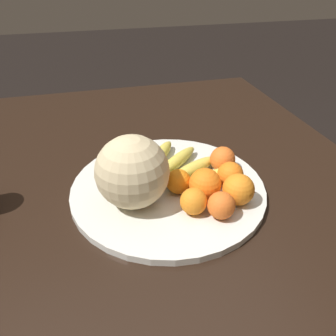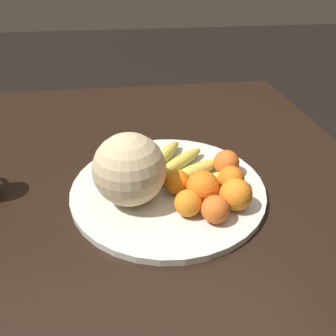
{
  "view_description": "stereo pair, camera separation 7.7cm",
  "coord_description": "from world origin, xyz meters",
  "px_view_note": "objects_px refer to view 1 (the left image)",
  "views": [
    {
      "loc": [
        -0.61,
        0.12,
        1.2
      ],
      "look_at": [
        0.01,
        -0.04,
        0.77
      ],
      "focal_mm": 35.0,
      "sensor_mm": 36.0,
      "label": 1
    },
    {
      "loc": [
        -0.63,
        0.05,
        1.2
      ],
      "look_at": [
        0.01,
        -0.04,
        0.77
      ],
      "focal_mm": 35.0,
      "sensor_mm": 36.0,
      "label": 2
    }
  ],
  "objects_px": {
    "fruit_bowl": "(168,187)",
    "orange_back_right": "(221,205)",
    "kitchen_table": "(155,218)",
    "melon": "(132,172)",
    "orange_front_right": "(194,201)",
    "orange_side_extra": "(230,175)",
    "banana_bunch": "(184,166)",
    "produce_tag": "(223,196)",
    "orange_mid_center": "(238,189)",
    "orange_top_small": "(178,181)",
    "orange_front_left": "(223,159)",
    "orange_back_left": "(205,184)"
  },
  "relations": [
    {
      "from": "orange_side_extra",
      "to": "produce_tag",
      "type": "distance_m",
      "value": 0.06
    },
    {
      "from": "orange_top_small",
      "to": "produce_tag",
      "type": "xyz_separation_m",
      "value": [
        -0.05,
        -0.09,
        -0.03
      ]
    },
    {
      "from": "kitchen_table",
      "to": "melon",
      "type": "relative_size",
      "value": 9.59
    },
    {
      "from": "fruit_bowl",
      "to": "orange_mid_center",
      "type": "distance_m",
      "value": 0.18
    },
    {
      "from": "orange_top_small",
      "to": "orange_side_extra",
      "type": "xyz_separation_m",
      "value": [
        -0.01,
        -0.13,
        0.0
      ]
    },
    {
      "from": "orange_front_right",
      "to": "orange_side_extra",
      "type": "relative_size",
      "value": 0.94
    },
    {
      "from": "fruit_bowl",
      "to": "banana_bunch",
      "type": "relative_size",
      "value": 1.94
    },
    {
      "from": "orange_front_right",
      "to": "orange_top_small",
      "type": "relative_size",
      "value": 1.01
    },
    {
      "from": "orange_front_right",
      "to": "orange_side_extra",
      "type": "bearing_deg",
      "value": -58.52
    },
    {
      "from": "orange_mid_center",
      "to": "orange_back_right",
      "type": "height_order",
      "value": "orange_mid_center"
    },
    {
      "from": "banana_bunch",
      "to": "orange_back_right",
      "type": "height_order",
      "value": "orange_back_right"
    },
    {
      "from": "orange_mid_center",
      "to": "produce_tag",
      "type": "relative_size",
      "value": 0.73
    },
    {
      "from": "orange_back_left",
      "to": "produce_tag",
      "type": "distance_m",
      "value": 0.06
    },
    {
      "from": "kitchen_table",
      "to": "banana_bunch",
      "type": "xyz_separation_m",
      "value": [
        0.06,
        -0.09,
        0.11
      ]
    },
    {
      "from": "orange_mid_center",
      "to": "orange_back_left",
      "type": "relative_size",
      "value": 0.97
    },
    {
      "from": "orange_back_right",
      "to": "banana_bunch",
      "type": "bearing_deg",
      "value": 8.15
    },
    {
      "from": "fruit_bowl",
      "to": "produce_tag",
      "type": "bearing_deg",
      "value": -124.59
    },
    {
      "from": "banana_bunch",
      "to": "orange_front_right",
      "type": "relative_size",
      "value": 4.1
    },
    {
      "from": "orange_top_small",
      "to": "orange_back_left",
      "type": "bearing_deg",
      "value": -124.4
    },
    {
      "from": "orange_front_right",
      "to": "orange_side_extra",
      "type": "height_order",
      "value": "orange_side_extra"
    },
    {
      "from": "melon",
      "to": "orange_mid_center",
      "type": "xyz_separation_m",
      "value": [
        -0.06,
        -0.23,
        -0.05
      ]
    },
    {
      "from": "orange_front_left",
      "to": "orange_mid_center",
      "type": "xyz_separation_m",
      "value": [
        -0.13,
        0.02,
        0.0
      ]
    },
    {
      "from": "banana_bunch",
      "to": "produce_tag",
      "type": "relative_size",
      "value": 2.48
    },
    {
      "from": "kitchen_table",
      "to": "orange_back_left",
      "type": "bearing_deg",
      "value": -117.72
    },
    {
      "from": "banana_bunch",
      "to": "orange_top_small",
      "type": "xyz_separation_m",
      "value": [
        -0.08,
        0.04,
        0.01
      ]
    },
    {
      "from": "produce_tag",
      "to": "kitchen_table",
      "type": "bearing_deg",
      "value": 73.69
    },
    {
      "from": "orange_side_extra",
      "to": "orange_mid_center",
      "type": "bearing_deg",
      "value": 172.06
    },
    {
      "from": "orange_back_left",
      "to": "orange_mid_center",
      "type": "bearing_deg",
      "value": -118.56
    },
    {
      "from": "banana_bunch",
      "to": "orange_front_right",
      "type": "distance_m",
      "value": 0.16
    },
    {
      "from": "melon",
      "to": "orange_front_left",
      "type": "height_order",
      "value": "melon"
    },
    {
      "from": "orange_front_right",
      "to": "orange_top_small",
      "type": "bearing_deg",
      "value": 8.02
    },
    {
      "from": "banana_bunch",
      "to": "orange_top_small",
      "type": "bearing_deg",
      "value": -149.88
    },
    {
      "from": "fruit_bowl",
      "to": "produce_tag",
      "type": "distance_m",
      "value": 0.14
    },
    {
      "from": "orange_top_small",
      "to": "orange_mid_center",
      "type": "bearing_deg",
      "value": -121.24
    },
    {
      "from": "kitchen_table",
      "to": "melon",
      "type": "distance_m",
      "value": 0.18
    },
    {
      "from": "orange_back_left",
      "to": "orange_back_right",
      "type": "xyz_separation_m",
      "value": [
        -0.07,
        -0.01,
        -0.01
      ]
    },
    {
      "from": "banana_bunch",
      "to": "orange_mid_center",
      "type": "distance_m",
      "value": 0.17
    },
    {
      "from": "melon",
      "to": "orange_mid_center",
      "type": "distance_m",
      "value": 0.24
    },
    {
      "from": "fruit_bowl",
      "to": "orange_front_left",
      "type": "height_order",
      "value": "orange_front_left"
    },
    {
      "from": "orange_back_right",
      "to": "produce_tag",
      "type": "bearing_deg",
      "value": -26.88
    },
    {
      "from": "orange_back_right",
      "to": "orange_top_small",
      "type": "relative_size",
      "value": 1.02
    },
    {
      "from": "melon",
      "to": "orange_front_right",
      "type": "distance_m",
      "value": 0.15
    },
    {
      "from": "orange_side_extra",
      "to": "produce_tag",
      "type": "relative_size",
      "value": 0.65
    },
    {
      "from": "kitchen_table",
      "to": "orange_back_right",
      "type": "height_order",
      "value": "orange_back_right"
    },
    {
      "from": "kitchen_table",
      "to": "produce_tag",
      "type": "xyz_separation_m",
      "value": [
        -0.07,
        -0.15,
        0.09
      ]
    },
    {
      "from": "orange_top_small",
      "to": "produce_tag",
      "type": "relative_size",
      "value": 0.6
    },
    {
      "from": "produce_tag",
      "to": "orange_back_right",
      "type": "bearing_deg",
      "value": 160.72
    },
    {
      "from": "kitchen_table",
      "to": "banana_bunch",
      "type": "bearing_deg",
      "value": -59.01
    },
    {
      "from": "melon",
      "to": "fruit_bowl",
      "type": "bearing_deg",
      "value": -65.55
    },
    {
      "from": "fruit_bowl",
      "to": "orange_back_right",
      "type": "distance_m",
      "value": 0.16
    }
  ]
}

